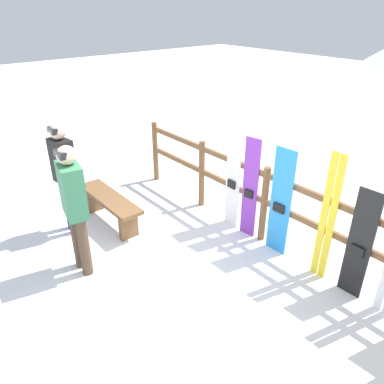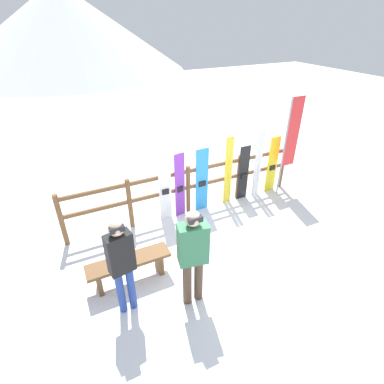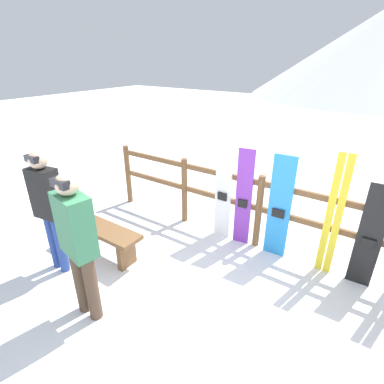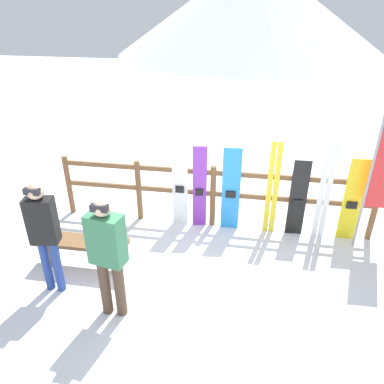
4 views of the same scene
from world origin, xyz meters
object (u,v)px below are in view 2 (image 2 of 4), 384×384
object	(u,v)px
snowboard_blue	(202,181)
rental_flag	(290,138)
person_black	(121,260)
bench	(129,265)
snowboard_yellow	(272,165)
ski_pair_yellow	(228,171)
ski_pair_white	(258,164)
snowboard_white	(165,188)
snowboard_black_stripe	(243,173)
snowboard_purple	(180,186)
person_plaid_green	(193,252)

from	to	relation	value
snowboard_blue	rental_flag	bearing A→B (deg)	-4.97
person_black	bench	bearing A→B (deg)	70.53
bench	snowboard_yellow	distance (m)	4.35
ski_pair_yellow	ski_pair_white	world-z (taller)	ski_pair_white
snowboard_white	snowboard_yellow	distance (m)	2.87
snowboard_black_stripe	snowboard_yellow	bearing A→B (deg)	0.01
bench	ski_pair_white	xyz separation A→B (m)	(3.64, 1.43, 0.49)
ski_pair_white	snowboard_blue	bearing A→B (deg)	-179.87
snowboard_black_stripe	ski_pair_white	xyz separation A→B (m)	(0.41, 0.00, 0.15)
snowboard_black_stripe	snowboard_purple	bearing A→B (deg)	180.00
bench	snowboard_black_stripe	distance (m)	3.55
bench	person_black	distance (m)	0.88
snowboard_blue	snowboard_black_stripe	size ratio (longest dim) A/B	1.10
snowboard_blue	ski_pair_white	bearing A→B (deg)	0.13
person_black	snowboard_black_stripe	xyz separation A→B (m)	(3.43, 1.97, -0.32)
snowboard_purple	person_black	bearing A→B (deg)	-131.83
snowboard_white	ski_pair_white	size ratio (longest dim) A/B	0.94
snowboard_purple	rental_flag	bearing A→B (deg)	-4.00
snowboard_purple	snowboard_yellow	world-z (taller)	snowboard_purple
snowboard_purple	snowboard_blue	distance (m)	0.54
person_plaid_green	ski_pair_yellow	xyz separation A→B (m)	(2.02, 2.26, -0.16)
person_plaid_green	snowboard_blue	xyz separation A→B (m)	(1.33, 2.26, -0.24)
person_black	snowboard_black_stripe	bearing A→B (deg)	29.91
person_black	snowboard_purple	world-z (taller)	person_black
person_plaid_green	snowboard_yellow	xyz separation A→B (m)	(3.31, 2.26, -0.27)
snowboard_black_stripe	ski_pair_white	world-z (taller)	ski_pair_white
person_black	snowboard_black_stripe	distance (m)	3.97
rental_flag	person_black	bearing A→B (deg)	-158.54
ski_pair_white	snowboard_white	bearing A→B (deg)	-179.92
snowboard_blue	rental_flag	size ratio (longest dim) A/B	0.63
snowboard_black_stripe	person_black	bearing A→B (deg)	-150.09
snowboard_black_stripe	rental_flag	size ratio (longest dim) A/B	0.57
person_black	ski_pair_yellow	bearing A→B (deg)	33.41
bench	person_plaid_green	size ratio (longest dim) A/B	0.82
ski_pair_yellow	person_black	bearing A→B (deg)	-146.59
person_black	ski_pair_yellow	world-z (taller)	person_black
snowboard_yellow	snowboard_purple	bearing A→B (deg)	180.00
person_plaid_green	rental_flag	size ratio (longest dim) A/B	0.71
snowboard_blue	snowboard_yellow	size ratio (longest dim) A/B	1.04
ski_pair_white	snowboard_yellow	size ratio (longest dim) A/B	1.14
snowboard_white	snowboard_yellow	bearing A→B (deg)	-0.00
bench	snowboard_white	world-z (taller)	snowboard_white
person_black	snowboard_purple	bearing A→B (deg)	48.17
person_black	rental_flag	world-z (taller)	rental_flag
ski_pair_yellow	ski_pair_white	size ratio (longest dim) A/B	1.00
snowboard_white	ski_pair_yellow	xyz separation A→B (m)	(1.57, 0.00, 0.05)
person_black	snowboard_blue	size ratio (longest dim) A/B	1.11
snowboard_purple	ski_pair_yellow	bearing A→B (deg)	0.16
person_black	ski_pair_white	bearing A→B (deg)	27.25
ski_pair_yellow	snowboard_yellow	xyz separation A→B (m)	(1.29, -0.00, -0.11)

